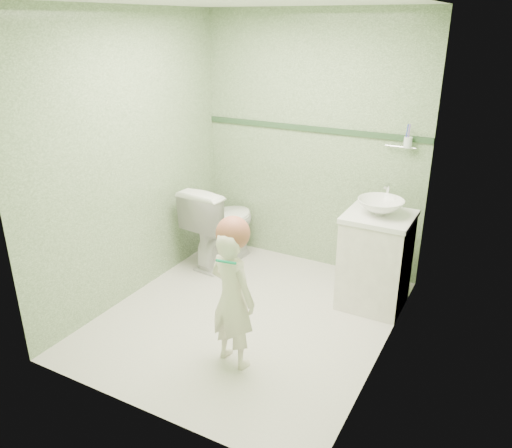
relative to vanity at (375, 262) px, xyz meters
The scene contains 12 objects.
ground 1.16m from the vanity, 140.19° to the right, with size 2.50×2.50×0.00m, color beige.
room_shell 1.35m from the vanity, 140.19° to the right, with size 2.50×2.54×2.40m.
trim_stripe 1.38m from the vanity, 147.36° to the left, with size 2.20×0.02×0.05m, color #2E4C2F.
vanity is the anchor object (origin of this frame).
counter 0.41m from the vanity, ahead, with size 0.54×0.52×0.04m, color white.
basin 0.49m from the vanity, ahead, with size 0.37×0.37×0.13m, color white.
faucet 0.60m from the vanity, 90.00° to the left, with size 0.03×0.13×0.18m.
cup_holder 1.05m from the vanity, 83.81° to the left, with size 0.26×0.07×0.21m.
toilet 1.58m from the vanity, behind, with size 0.46×0.81×0.82m, color white.
toddler 1.41m from the vanity, 117.43° to the right, with size 0.37×0.25×1.03m, color white.
hair_cap 1.51m from the vanity, 117.90° to the right, with size 0.23×0.23×0.23m, color #A65B45.
teal_toothbrush 1.58m from the vanity, 113.56° to the right, with size 0.11×0.14×0.08m.
Camera 1 is at (1.76, -3.12, 2.28)m, focal length 35.39 mm.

